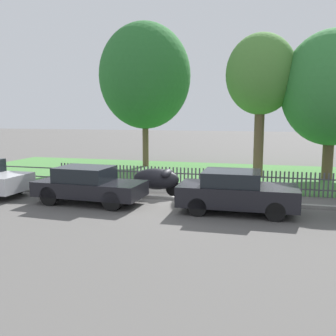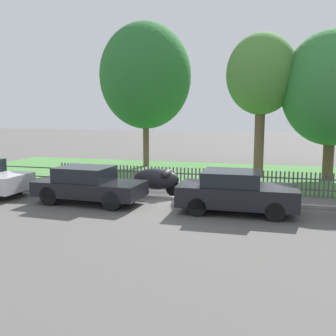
% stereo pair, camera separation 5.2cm
% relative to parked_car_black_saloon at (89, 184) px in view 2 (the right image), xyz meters
% --- Properties ---
extents(ground_plane, '(120.00, 120.00, 0.00)m').
position_rel_parked_car_black_saloon_xyz_m(ground_plane, '(3.32, 1.22, -0.68)').
color(ground_plane, '#565451').
extents(kerb_stone, '(28.30, 0.20, 0.12)m').
position_rel_parked_car_black_saloon_xyz_m(kerb_stone, '(3.32, 1.32, -0.62)').
color(kerb_stone, gray).
rests_on(kerb_stone, ground).
extents(grass_strip, '(28.30, 9.09, 0.01)m').
position_rel_parked_car_black_saloon_xyz_m(grass_strip, '(3.32, 7.78, -0.68)').
color(grass_strip, '#477F3D').
rests_on(grass_strip, ground).
extents(park_fence, '(28.30, 0.05, 0.95)m').
position_rel_parked_car_black_saloon_xyz_m(park_fence, '(3.32, 3.24, -0.20)').
color(park_fence, '#4C4C51').
rests_on(park_fence, ground).
extents(parked_car_black_saloon, '(3.92, 1.79, 1.31)m').
position_rel_parked_car_black_saloon_xyz_m(parked_car_black_saloon, '(0.00, 0.00, 0.00)').
color(parked_car_black_saloon, black).
rests_on(parked_car_black_saloon, ground).
extents(parked_car_navy_estate, '(3.80, 1.82, 1.36)m').
position_rel_parked_car_black_saloon_xyz_m(parked_car_navy_estate, '(5.18, 0.12, 0.01)').
color(parked_car_navy_estate, black).
rests_on(parked_car_navy_estate, ground).
extents(covered_motorcycle, '(2.00, 0.85, 1.06)m').
position_rel_parked_car_black_saloon_xyz_m(covered_motorcycle, '(1.97, 1.95, -0.03)').
color(covered_motorcycle, black).
rests_on(covered_motorcycle, ground).
extents(tree_nearest_kerb, '(5.45, 5.45, 8.56)m').
position_rel_parked_car_black_saloon_xyz_m(tree_nearest_kerb, '(-1.18, 9.82, 4.74)').
color(tree_nearest_kerb, brown).
rests_on(tree_nearest_kerb, ground).
extents(tree_behind_motorcycle, '(3.50, 3.50, 7.16)m').
position_rel_parked_car_black_saloon_xyz_m(tree_behind_motorcycle, '(5.62, 7.79, 4.41)').
color(tree_behind_motorcycle, brown).
rests_on(tree_behind_motorcycle, ground).
extents(tree_mid_park, '(4.79, 4.79, 7.16)m').
position_rel_parked_car_black_saloon_xyz_m(tree_mid_park, '(8.95, 7.80, 3.71)').
color(tree_mid_park, brown).
rests_on(tree_mid_park, ground).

